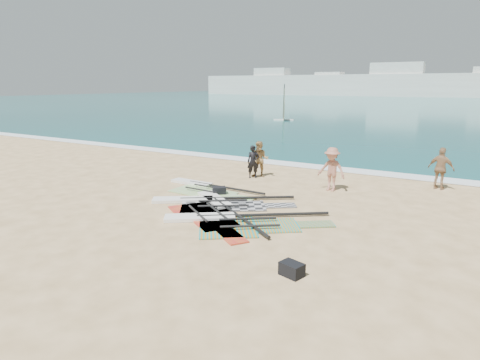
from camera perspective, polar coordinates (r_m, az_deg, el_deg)
The scene contains 15 objects.
ground at distance 11.31m, azimuth -4.13°, elevation -9.88°, with size 300.00×300.00×0.00m, color #E0BA83.
sea at distance 140.76m, azimuth 28.08°, elevation 10.11°, with size 300.00×240.00×0.06m, color #0B4C52.
surf_line at distance 22.13m, azimuth 13.99°, elevation 1.40°, with size 300.00×1.20×0.04m, color white.
far_town at distance 160.03m, azimuth 22.83°, elevation 12.47°, with size 160.00×8.00×12.00m.
rig_grey at distance 15.39m, azimuth -4.14°, elevation -3.28°, with size 5.38×4.03×0.20m.
rig_green at distance 17.67m, azimuth -5.32°, elevation -1.10°, with size 4.89×2.01×0.19m.
rig_orange at distance 13.32m, azimuth -0.90°, elevation -5.93°, with size 5.43×4.14×0.20m.
rig_red at distance 14.57m, azimuth -3.73°, elevation -4.25°, with size 4.80×4.44×0.20m.
gear_bag_near at distance 16.63m, azimuth -2.98°, elevation -1.56°, with size 0.53×0.39×0.34m, color black.
gear_bag_far at distance 9.90m, azimuth 7.37°, elevation -12.48°, with size 0.55×0.38×0.33m, color black.
person_wetsuit at distance 19.53m, azimuth 1.88°, elevation 2.61°, with size 0.58×0.38×1.60m, color black.
beachgoer_left at distance 19.72m, azimuth 2.85°, elevation 2.97°, with size 0.86×0.67×1.77m, color #9C7B4B.
beachgoer_mid at distance 17.54m, azimuth 12.89°, elevation 1.50°, with size 1.21×0.70×1.88m, color #AA6C58.
beachgoer_back at distance 19.36m, azimuth 26.68°, elevation 1.46°, with size 1.08×0.45×1.85m, color #9F7954.
windsurfer_left at distance 51.00m, azimuth 6.23°, elevation 9.85°, with size 2.55×2.74×4.55m.
Camera 1 is at (5.88, -8.56, 4.48)m, focal length 30.00 mm.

